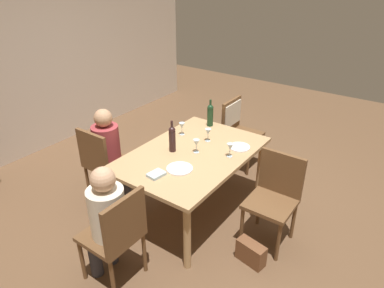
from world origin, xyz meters
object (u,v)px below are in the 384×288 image
object	(u,v)px
wine_bottle_dark_red	(172,138)
wine_glass_near_right	(182,126)
person_man_bearded	(109,147)
wine_glass_far	(196,143)
wine_glass_centre	(230,147)
dinner_plate_guest_left	(180,169)
chair_far_left	(102,160)
dining_table	(192,159)
dinner_plate_host	(239,147)
chair_right_end	(236,124)
person_woman_host	(106,216)
wine_bottle_tall_green	(210,114)
chair_near	(275,193)
chair_left_end	(117,233)
wine_glass_near_left	(208,132)
handbag	(251,253)

from	to	relation	value
wine_bottle_dark_red	wine_glass_near_right	distance (m)	0.41
person_man_bearded	wine_glass_far	bearing A→B (deg)	20.97
wine_glass_centre	dinner_plate_guest_left	world-z (taller)	wine_glass_centre
chair_far_left	wine_glass_near_right	size ratio (longest dim) A/B	6.17
dining_table	wine_glass_centre	distance (m)	0.44
chair_far_left	dinner_plate_guest_left	world-z (taller)	chair_far_left
wine_bottle_dark_red	dinner_plate_host	distance (m)	0.74
chair_far_left	chair_right_end	xyz separation A→B (m)	(1.64, -0.80, 0.06)
person_woman_host	wine_glass_centre	bearing A→B (deg)	-16.35
wine_bottle_tall_green	wine_glass_centre	world-z (taller)	wine_bottle_tall_green
chair_far_left	chair_near	bearing A→B (deg)	16.26
chair_right_end	wine_glass_centre	xyz separation A→B (m)	(-1.04, -0.49, 0.24)
wine_bottle_tall_green	chair_left_end	bearing A→B (deg)	-170.75
wine_glass_near_left	handbag	world-z (taller)	wine_glass_near_left
chair_near	dinner_plate_host	bearing A→B (deg)	-27.99
chair_near	wine_glass_centre	bearing A→B (deg)	-6.93
chair_near	person_man_bearded	xyz separation A→B (m)	(-0.43, 1.85, 0.12)
person_man_bearded	wine_glass_centre	xyz separation A→B (m)	(0.49, -1.29, 0.18)
person_woman_host	handbag	size ratio (longest dim) A/B	4.01
wine_glass_near_right	wine_glass_far	size ratio (longest dim) A/B	1.00
dining_table	chair_far_left	size ratio (longest dim) A/B	1.76
chair_left_end	wine_glass_centre	world-z (taller)	chair_left_end
dining_table	chair_right_end	world-z (taller)	chair_right_end
wine_glass_near_right	dinner_plate_host	bearing A→B (deg)	-81.87
wine_glass_far	dinner_plate_host	xyz separation A→B (m)	(0.36, -0.32, -0.10)
person_man_bearded	chair_near	bearing A→B (deg)	12.98
chair_left_end	chair_near	distance (m)	1.53
dining_table	wine_glass_near_right	xyz separation A→B (m)	(0.29, 0.35, 0.18)
chair_far_left	wine_glass_centre	size ratio (longest dim) A/B	6.17
dining_table	chair_near	bearing A→B (deg)	-84.61
wine_glass_centre	chair_left_end	bearing A→B (deg)	168.17
person_man_bearded	dinner_plate_guest_left	world-z (taller)	person_man_bearded
wine_glass_centre	wine_bottle_dark_red	bearing A→B (deg)	113.90
handbag	person_man_bearded	bearing A→B (deg)	89.65
person_woman_host	wine_glass_near_right	distance (m)	1.52
wine_glass_near_right	wine_glass_far	xyz separation A→B (m)	(-0.26, -0.38, 0.00)
wine_glass_near_left	wine_glass_centre	xyz separation A→B (m)	(-0.17, -0.38, 0.00)
wine_bottle_dark_red	wine_glass_near_left	xyz separation A→B (m)	(0.42, -0.18, -0.05)
wine_glass_centre	dinner_plate_host	distance (m)	0.25
chair_left_end	person_woman_host	world-z (taller)	person_woman_host
wine_bottle_dark_red	wine_glass_centre	world-z (taller)	wine_bottle_dark_red
person_man_bearded	wine_glass_far	xyz separation A→B (m)	(0.37, -0.96, 0.18)
wine_bottle_dark_red	dinner_plate_host	size ratio (longest dim) A/B	1.51
chair_far_left	wine_bottle_tall_green	distance (m)	1.38
person_woman_host	handbag	distance (m)	1.38
dinner_plate_guest_left	handbag	world-z (taller)	dinner_plate_guest_left
chair_right_end	wine_glass_far	distance (m)	1.20
chair_far_left	handbag	bearing A→B (deg)	3.15
chair_left_end	wine_bottle_dark_red	bearing A→B (deg)	14.11
person_woman_host	wine_glass_far	bearing A→B (deg)	-2.86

